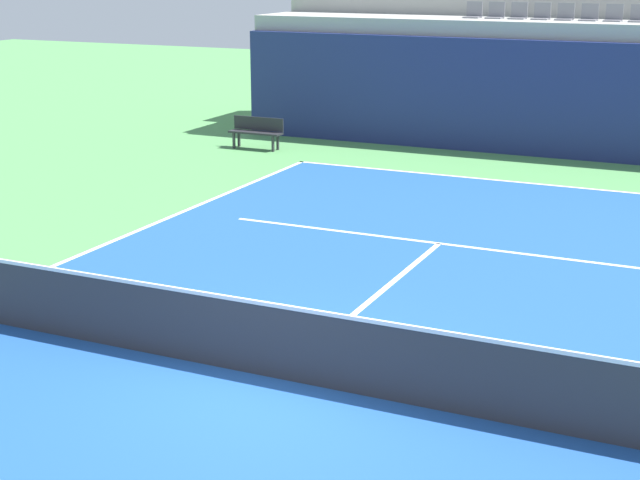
% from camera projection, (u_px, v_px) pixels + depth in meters
% --- Properties ---
extents(ground_plane, '(80.00, 80.00, 0.00)m').
position_uv_depth(ground_plane, '(277.00, 379.00, 11.72)').
color(ground_plane, '#4C8C4C').
extents(court_surface, '(11.00, 24.00, 0.01)m').
position_uv_depth(court_surface, '(277.00, 378.00, 11.72)').
color(court_surface, '#1E4C99').
rests_on(court_surface, ground_plane).
extents(baseline_far, '(11.00, 0.10, 0.00)m').
position_uv_depth(baseline_far, '(514.00, 182.00, 22.14)').
color(baseline_far, white).
rests_on(baseline_far, court_surface).
extents(service_line_far, '(8.26, 0.10, 0.00)m').
position_uv_depth(service_line_far, '(439.00, 243.00, 17.30)').
color(service_line_far, white).
rests_on(service_line_far, court_surface).
extents(centre_service_line, '(0.10, 6.40, 0.00)m').
position_uv_depth(centre_service_line, '(374.00, 298.00, 14.51)').
color(centre_service_line, white).
rests_on(centre_service_line, court_surface).
extents(back_wall, '(17.27, 0.30, 2.98)m').
position_uv_depth(back_wall, '(548.00, 100.00, 24.65)').
color(back_wall, navy).
rests_on(back_wall, ground_plane).
extents(stands_tier_lower, '(17.27, 2.40, 3.41)m').
position_uv_depth(stands_tier_lower, '(559.00, 85.00, 25.76)').
color(stands_tier_lower, '#9E9E99').
rests_on(stands_tier_lower, ground_plane).
extents(stands_tier_upper, '(17.27, 2.40, 4.45)m').
position_uv_depth(stands_tier_upper, '(577.00, 58.00, 27.71)').
color(stands_tier_upper, '#9E9E99').
rests_on(stands_tier_upper, ground_plane).
extents(seating_row_lower, '(5.43, 0.44, 0.44)m').
position_uv_depth(seating_row_lower, '(565.00, 15.00, 25.33)').
color(seating_row_lower, slate).
rests_on(seating_row_lower, stands_tier_lower).
extents(tennis_net, '(11.08, 0.08, 1.07)m').
position_uv_depth(tennis_net, '(277.00, 340.00, 11.58)').
color(tennis_net, black).
rests_on(tennis_net, court_surface).
extents(player_bench, '(1.50, 0.40, 0.85)m').
position_uv_depth(player_bench, '(257.00, 130.00, 25.97)').
color(player_bench, '#232328').
rests_on(player_bench, ground_plane).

